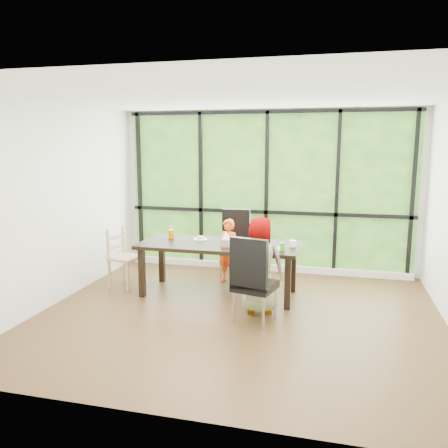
{
  "coord_description": "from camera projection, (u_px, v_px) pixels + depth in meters",
  "views": [
    {
      "loc": [
        1.15,
        -5.31,
        2.15
      ],
      "look_at": [
        -0.34,
        0.63,
        1.05
      ],
      "focal_mm": 36.22,
      "sensor_mm": 36.0,
      "label": 1
    }
  ],
  "objects": [
    {
      "name": "dining_table",
      "position": [
        219.0,
        269.0,
        6.46
      ],
      "size": [
        2.32,
        1.15,
        0.75
      ],
      "primitive_type": "cube",
      "rotation": [
        0.0,
        0.0,
        0.09
      ],
      "color": "black",
      "rests_on": "ground"
    },
    {
      "name": "straw_pink",
      "position": [
        282.0,
        240.0,
        5.91
      ],
      "size": [
        0.01,
        0.04,
        0.2
      ],
      "primitive_type": "cylinder",
      "rotation": [
        0.14,
        0.0,
        0.0
      ],
      "color": "pink",
      "rests_on": "green_cup"
    },
    {
      "name": "back_wall",
      "position": [
        267.0,
        191.0,
        7.63
      ],
      "size": [
        5.0,
        0.0,
        5.0
      ],
      "primitive_type": "plane",
      "rotation": [
        1.57,
        0.0,
        0.0
      ],
      "color": "silver",
      "rests_on": "ground"
    },
    {
      "name": "white_mug",
      "position": [
        293.0,
        244.0,
        6.17
      ],
      "size": [
        0.09,
        0.09,
        0.09
      ],
      "primitive_type": "cylinder",
      "color": "white",
      "rests_on": "dining_table"
    },
    {
      "name": "window_mullions",
      "position": [
        266.0,
        191.0,
        7.57
      ],
      "size": [
        4.8,
        0.06,
        2.65
      ],
      "primitive_type": null,
      "color": "black",
      "rests_on": "back_wall"
    },
    {
      "name": "window_sill",
      "position": [
        265.0,
        267.0,
        7.76
      ],
      "size": [
        4.8,
        0.12,
        0.1
      ],
      "primitive_type": "cube",
      "color": "silver",
      "rests_on": "ground"
    },
    {
      "name": "chair_window_leather",
      "position": [
        234.0,
        244.0,
        7.32
      ],
      "size": [
        0.49,
        0.49,
        1.08
      ],
      "primitive_type": "cube",
      "rotation": [
        0.0,
        0.0,
        0.08
      ],
      "color": "black",
      "rests_on": "ground"
    },
    {
      "name": "tissue_box",
      "position": [
        226.0,
        243.0,
        6.19
      ],
      "size": [
        0.12,
        0.12,
        0.1
      ],
      "primitive_type": "cube",
      "color": "tan",
      "rests_on": "dining_table"
    },
    {
      "name": "chair_interior_leather",
      "position": [
        255.0,
        279.0,
        5.4
      ],
      "size": [
        0.55,
        0.55,
        1.08
      ],
      "primitive_type": "cube",
      "rotation": [
        0.0,
        0.0,
        2.91
      ],
      "color": "black",
      "rests_on": "ground"
    },
    {
      "name": "orange_cup",
      "position": [
        171.0,
        234.0,
        6.71
      ],
      "size": [
        0.08,
        0.08,
        0.13
      ],
      "primitive_type": "cylinder",
      "color": "#E16A01",
      "rests_on": "dining_table"
    },
    {
      "name": "straw_white",
      "position": [
        171.0,
        227.0,
        6.69
      ],
      "size": [
        0.01,
        0.04,
        0.2
      ],
      "primitive_type": "cylinder",
      "rotation": [
        0.14,
        0.0,
        0.0
      ],
      "color": "white",
      "rests_on": "orange_cup"
    },
    {
      "name": "ground",
      "position": [
        238.0,
        315.0,
        5.72
      ],
      "size": [
        5.0,
        5.0,
        0.0
      ],
      "primitive_type": "plane",
      "color": "black",
      "rests_on": "ground"
    },
    {
      "name": "chair_end_beech",
      "position": [
        125.0,
        258.0,
        6.8
      ],
      "size": [
        0.48,
        0.49,
        0.9
      ],
      "primitive_type": "cube",
      "rotation": [
        0.0,
        0.0,
        1.37
      ],
      "color": "tan",
      "rests_on": "ground"
    },
    {
      "name": "placemat",
      "position": [
        261.0,
        249.0,
        6.06
      ],
      "size": [
        0.51,
        0.37,
        0.01
      ],
      "primitive_type": "cube",
      "color": "tan",
      "rests_on": "dining_table"
    },
    {
      "name": "plate_far",
      "position": [
        200.0,
        239.0,
        6.64
      ],
      "size": [
        0.21,
        0.21,
        0.01
      ],
      "primitive_type": "cylinder",
      "color": "white",
      "rests_on": "dining_table"
    },
    {
      "name": "green_cup",
      "position": [
        282.0,
        247.0,
        5.93
      ],
      "size": [
        0.07,
        0.07,
        0.11
      ],
      "primitive_type": "cylinder",
      "color": "green",
      "rests_on": "dining_table"
    },
    {
      "name": "child_toddler",
      "position": [
        228.0,
        251.0,
        6.98
      ],
      "size": [
        0.43,
        0.35,
        1.01
      ],
      "primitive_type": "imported",
      "rotation": [
        0.0,
        0.0,
        -0.36
      ],
      "color": "#FF4B14",
      "rests_on": "ground"
    },
    {
      "name": "foliage_backdrop",
      "position": [
        267.0,
        191.0,
        7.61
      ],
      "size": [
        4.8,
        0.02,
        2.65
      ],
      "primitive_type": "cube",
      "color": "#26501B",
      "rests_on": "back_wall"
    },
    {
      "name": "crepe_rolls_near",
      "position": [
        259.0,
        246.0,
        6.05
      ],
      "size": [
        0.05,
        0.12,
        0.04
      ],
      "primitive_type": null,
      "color": "tan",
      "rests_on": "plate_near"
    },
    {
      "name": "child_older",
      "position": [
        259.0,
        265.0,
        5.75
      ],
      "size": [
        0.68,
        0.51,
        1.24
      ],
      "primitive_type": "imported",
      "rotation": [
        0.0,
        0.0,
        3.35
      ],
      "color": "slate",
      "rests_on": "ground"
    },
    {
      "name": "crepe_rolls_far",
      "position": [
        200.0,
        237.0,
        6.64
      ],
      "size": [
        0.1,
        0.12,
        0.04
      ],
      "primitive_type": null,
      "color": "tan",
      "rests_on": "plate_far"
    },
    {
      "name": "tissue",
      "position": [
        226.0,
        235.0,
        6.18
      ],
      "size": [
        0.12,
        0.12,
        0.11
      ],
      "primitive_type": "cone",
      "color": "white",
      "rests_on": "tissue_box"
    },
    {
      "name": "plate_near",
      "position": [
        259.0,
        248.0,
        6.06
      ],
      "size": [
        0.26,
        0.26,
        0.02
      ],
      "primitive_type": "cylinder",
      "color": "white",
      "rests_on": "dining_table"
    }
  ]
}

